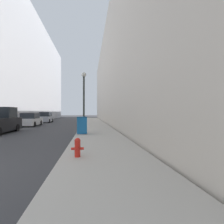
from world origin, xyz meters
TOP-DOWN VIEW (x-y plane):
  - sidewalk_right at (5.49, 18.00)m, footprint 3.36×60.00m
  - building_right_stone at (13.27, 26.00)m, footprint 12.00×60.00m
  - fire_hydrant at (4.42, 1.79)m, footprint 0.44×0.33m
  - trash_bin at (4.28, 8.52)m, footprint 0.73×0.70m
  - lamppost at (4.29, 12.02)m, footprint 0.44×0.44m
  - parked_sedan_near at (-2.54, 18.31)m, footprint 1.96×4.49m
  - parked_sedan_far at (-2.54, 25.88)m, footprint 1.87×4.13m

SIDE VIEW (x-z plane):
  - sidewalk_right at x=5.49m, z-range 0.00..0.12m
  - fire_hydrant at x=4.42m, z-range 0.14..0.82m
  - parked_sedan_near at x=-2.54m, z-range -0.07..1.56m
  - trash_bin at x=4.28m, z-range 0.14..1.41m
  - parked_sedan_far at x=-2.54m, z-range -0.08..1.66m
  - lamppost at x=4.29m, z-range 0.55..5.92m
  - building_right_stone at x=13.27m, z-range 0.00..15.77m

